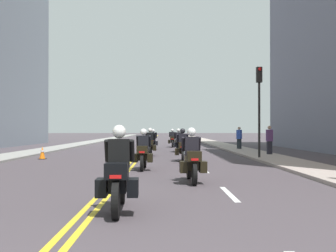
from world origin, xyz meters
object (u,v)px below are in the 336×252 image
(motorcycle_4, at_px, (150,145))
(motorcycle_0, at_px, (119,177))
(motorcycle_2, at_px, (143,153))
(motorcycle_6, at_px, (153,141))
(motorcycle_1, at_px, (192,160))
(pedestrian_0, at_px, (269,140))
(traffic_cone_2, at_px, (42,153))
(traffic_light_near, at_px, (259,96))
(pedestrian_1, at_px, (239,138))
(motorcycle_5, at_px, (179,143))
(motorcycle_7, at_px, (172,140))
(motorcycle_3, at_px, (183,148))

(motorcycle_4, bearing_deg, motorcycle_0, -89.03)
(motorcycle_2, bearing_deg, motorcycle_6, 91.23)
(motorcycle_1, distance_m, pedestrian_0, 13.26)
(traffic_cone_2, relative_size, traffic_light_near, 0.14)
(traffic_light_near, xyz_separation_m, pedestrian_1, (0.70, 9.56, -2.42))
(motorcycle_5, bearing_deg, pedestrian_1, 24.23)
(pedestrian_1, bearing_deg, motorcycle_2, 109.39)
(traffic_light_near, relative_size, pedestrian_1, 2.73)
(motorcycle_0, height_order, motorcycle_7, motorcycle_0)
(motorcycle_1, bearing_deg, motorcycle_7, 87.98)
(motorcycle_2, distance_m, pedestrian_0, 10.77)
(motorcycle_1, distance_m, motorcycle_7, 24.59)
(motorcycle_1, height_order, motorcycle_2, motorcycle_1)
(motorcycle_5, xyz_separation_m, traffic_cone_2, (-7.42, -6.84, -0.32))
(motorcycle_0, relative_size, motorcycle_5, 1.02)
(motorcycle_2, height_order, traffic_cone_2, motorcycle_2)
(motorcycle_2, distance_m, traffic_light_near, 8.40)
(motorcycle_5, bearing_deg, traffic_cone_2, -139.91)
(motorcycle_6, bearing_deg, motorcycle_3, -80.00)
(motorcycle_7, bearing_deg, pedestrian_0, -65.62)
(motorcycle_6, height_order, motorcycle_7, motorcycle_7)
(motorcycle_3, distance_m, traffic_cone_2, 7.46)
(motorcycle_0, distance_m, motorcycle_6, 24.97)
(motorcycle_5, height_order, motorcycle_6, motorcycle_5)
(motorcycle_7, relative_size, traffic_cone_2, 3.22)
(motorcycle_0, bearing_deg, motorcycle_3, 79.95)
(motorcycle_3, height_order, pedestrian_0, pedestrian_0)
(motorcycle_0, xyz_separation_m, motorcycle_6, (0.09, 24.97, -0.01))
(motorcycle_2, height_order, pedestrian_1, pedestrian_1)
(motorcycle_0, bearing_deg, traffic_light_near, 65.11)
(motorcycle_0, bearing_deg, motorcycle_5, 82.86)
(motorcycle_0, height_order, traffic_light_near, traffic_light_near)
(motorcycle_0, relative_size, motorcycle_1, 1.04)
(motorcycle_1, xyz_separation_m, pedestrian_0, (5.38, 12.12, 0.26))
(motorcycle_5, distance_m, motorcycle_6, 4.37)
(traffic_light_near, bearing_deg, motorcycle_7, 105.36)
(traffic_light_near, bearing_deg, motorcycle_1, -113.85)
(motorcycle_1, height_order, pedestrian_0, pedestrian_0)
(traffic_cone_2, bearing_deg, motorcycle_6, 62.71)
(motorcycle_1, xyz_separation_m, motorcycle_2, (-1.61, 3.93, -0.01))
(motorcycle_4, distance_m, pedestrian_0, 7.01)
(motorcycle_2, xyz_separation_m, motorcycle_7, (1.61, 20.66, -0.00))
(motorcycle_6, relative_size, traffic_light_near, 0.44)
(motorcycle_7, distance_m, traffic_light_near, 15.95)
(motorcycle_2, bearing_deg, traffic_cone_2, 134.75)
(pedestrian_1, bearing_deg, traffic_cone_2, 80.00)
(motorcycle_2, bearing_deg, motorcycle_5, 82.97)
(motorcycle_1, bearing_deg, motorcycle_0, -113.17)
(motorcycle_0, bearing_deg, pedestrian_0, 64.89)
(motorcycle_4, bearing_deg, pedestrian_0, -2.85)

